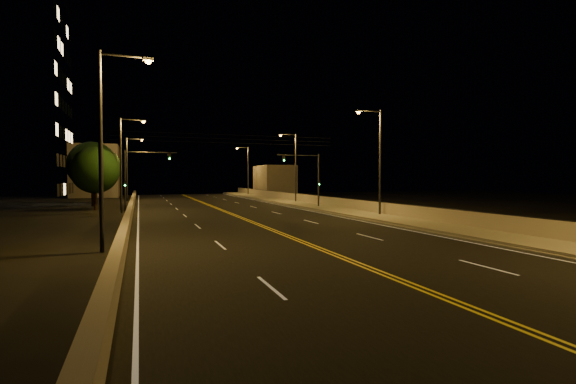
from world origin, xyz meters
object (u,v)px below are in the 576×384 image
object	(u,v)px
tree_0	(95,170)
tree_1	(92,166)
streetlight_1	(378,156)
streetlight_5	(124,158)
streetlight_2	(294,163)
tree_2	(100,168)
streetlight_4	(107,137)
traffic_signal_right	(311,174)
streetlight_3	(247,168)
streetlight_6	(129,165)
traffic_signal_left	(135,174)

from	to	relation	value
tree_0	tree_1	bearing A→B (deg)	97.69
streetlight_1	tree_1	xyz separation A→B (m)	(-25.45, 24.48, -0.45)
streetlight_5	streetlight_2	bearing A→B (deg)	21.37
tree_1	tree_2	size ratio (longest dim) A/B	1.01
streetlight_4	traffic_signal_right	xyz separation A→B (m)	(19.95, 22.29, -1.55)
tree_0	tree_2	xyz separation A→B (m)	(-0.74, 15.05, 0.62)
tree_0	traffic_signal_right	bearing A→B (deg)	-15.44
tree_2	streetlight_4	bearing A→B (deg)	-84.95
traffic_signal_right	tree_1	world-z (taller)	tree_1
streetlight_3	tree_2	size ratio (longest dim) A/B	1.21
streetlight_4	streetlight_1	bearing A→B (deg)	26.20
streetlight_6	traffic_signal_left	size ratio (longest dim) A/B	1.52
streetlight_3	tree_1	world-z (taller)	streetlight_3
traffic_signal_left	streetlight_5	bearing A→B (deg)	133.88
streetlight_4	streetlight_2	bearing A→B (deg)	56.02
tree_2	streetlight_3	bearing A→B (deg)	30.06
streetlight_2	streetlight_6	xyz separation A→B (m)	(-21.47, 13.95, 0.00)
streetlight_5	tree_1	distance (m)	12.27
streetlight_1	traffic_signal_right	world-z (taller)	streetlight_1
streetlight_6	tree_0	distance (m)	17.45
streetlight_1	streetlight_6	world-z (taller)	same
streetlight_5	tree_1	size ratio (longest dim) A/B	1.19
streetlight_5	tree_1	bearing A→B (deg)	108.98
streetlight_1	streetlight_6	distance (m)	41.25
traffic_signal_left	tree_2	distance (m)	22.02
streetlight_5	traffic_signal_right	world-z (taller)	streetlight_5
streetlight_5	streetlight_6	distance (m)	22.35
streetlight_3	streetlight_1	bearing A→B (deg)	-90.00
traffic_signal_left	tree_0	size ratio (longest dim) A/B	0.90
traffic_signal_right	tree_2	world-z (taller)	tree_2
traffic_signal_right	tree_0	size ratio (longest dim) A/B	0.90
streetlight_5	tree_2	xyz separation A→B (m)	(-3.86, 20.27, -0.51)
streetlight_6	traffic_signal_right	world-z (taller)	streetlight_6
streetlight_6	tree_1	size ratio (longest dim) A/B	1.19
traffic_signal_left	tree_0	distance (m)	7.67
streetlight_3	tree_2	world-z (taller)	streetlight_3
streetlight_1	tree_0	xyz separation A→B (m)	(-24.59, 18.10, -1.13)
streetlight_5	traffic_signal_left	world-z (taller)	streetlight_5
streetlight_3	tree_1	bearing A→B (deg)	-137.50
streetlight_4	traffic_signal_left	size ratio (longest dim) A/B	1.52
streetlight_2	tree_0	bearing A→B (deg)	-172.62
streetlight_3	streetlight_5	size ratio (longest dim) A/B	1.00
streetlight_5	tree_0	distance (m)	6.19
streetlight_3	streetlight_6	size ratio (longest dim) A/B	1.00
streetlight_2	streetlight_3	distance (m)	26.52
tree_1	tree_2	distance (m)	8.67
streetlight_6	tree_1	world-z (taller)	streetlight_6
streetlight_6	streetlight_4	bearing A→B (deg)	-90.00
streetlight_4	streetlight_6	size ratio (longest dim) A/B	1.00
streetlight_5	tree_1	xyz separation A→B (m)	(-3.99, 11.60, -0.45)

